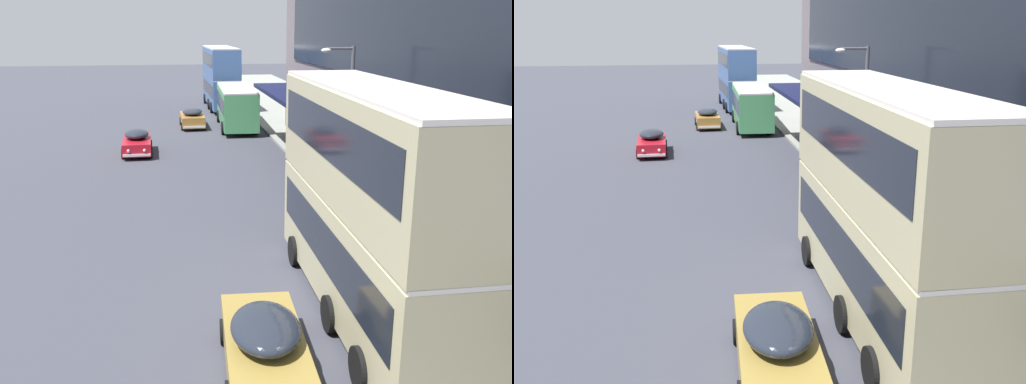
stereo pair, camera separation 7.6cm
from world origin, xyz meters
TOP-DOWN VIEW (x-y plane):
  - transit_bus_kerbside_front at (3.98, 52.10)m, footprint 2.97×10.91m
  - transit_bus_kerbside_rear at (4.06, 40.15)m, footprint 3.05×9.23m
  - transit_bus_kerbside_far at (3.83, 9.09)m, footprint 2.78×10.86m
  - sedan_trailing_near at (0.57, 40.97)m, footprint 1.99×4.45m
  - sedan_trailing_mid at (0.57, 6.70)m, footprint 2.14×4.60m
  - sedan_far_back at (-3.39, 31.54)m, footprint 1.95×4.35m
  - street_lamp at (6.35, 19.11)m, footprint 1.50×0.28m

SIDE VIEW (x-z plane):
  - sedan_far_back at x=-3.39m, z-range -0.01..1.54m
  - sedan_trailing_mid at x=0.57m, z-range -0.02..1.55m
  - sedan_trailing_near at x=0.57m, z-range 0.00..1.55m
  - transit_bus_kerbside_rear at x=4.06m, z-range 0.24..3.49m
  - transit_bus_kerbside_front at x=3.98m, z-range 0.23..6.15m
  - transit_bus_kerbside_far at x=3.83m, z-range 0.24..6.63m
  - street_lamp at x=6.35m, z-range 0.72..7.60m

